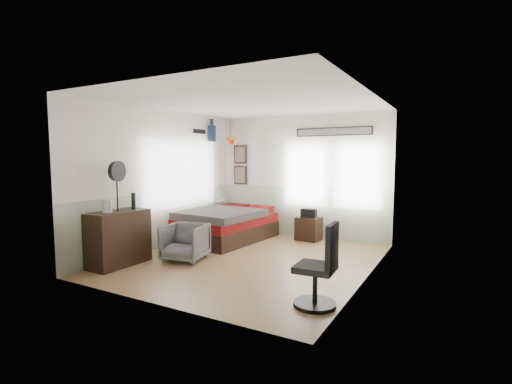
% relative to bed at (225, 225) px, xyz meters
% --- Properties ---
extents(ground_plane, '(4.00, 4.50, 0.01)m').
position_rel_bed_xyz_m(ground_plane, '(1.25, -1.10, -0.33)').
color(ground_plane, olive).
extents(room_shell, '(4.02, 4.52, 2.71)m').
position_rel_bed_xyz_m(room_shell, '(1.17, -0.91, 1.29)').
color(room_shell, silver).
rests_on(room_shell, ground_plane).
extents(wall_decor, '(3.55, 1.32, 1.44)m').
position_rel_bed_xyz_m(wall_decor, '(0.15, 0.86, 1.77)').
color(wall_decor, black).
rests_on(wall_decor, room_shell).
extents(bed, '(1.63, 2.19, 0.67)m').
position_rel_bed_xyz_m(bed, '(0.00, 0.00, 0.00)').
color(bed, black).
rests_on(bed, ground_plane).
extents(dresser, '(0.48, 1.00, 0.90)m').
position_rel_bed_xyz_m(dresser, '(-0.49, -2.42, 0.12)').
color(dresser, black).
rests_on(dresser, ground_plane).
extents(armchair, '(0.80, 0.82, 0.63)m').
position_rel_bed_xyz_m(armchair, '(0.29, -1.67, -0.01)').
color(armchair, slate).
rests_on(armchair, ground_plane).
extents(nightstand, '(0.52, 0.43, 0.49)m').
position_rel_bed_xyz_m(nightstand, '(1.58, 0.85, -0.08)').
color(nightstand, black).
rests_on(nightstand, ground_plane).
extents(task_chair, '(0.51, 0.51, 1.02)m').
position_rel_bed_xyz_m(task_chair, '(3.00, -2.46, 0.09)').
color(task_chair, black).
rests_on(task_chair, ground_plane).
extents(kettle, '(0.18, 0.15, 0.21)m').
position_rel_bed_xyz_m(kettle, '(-0.51, -2.60, 0.68)').
color(kettle, silver).
rests_on(kettle, dresser).
extents(bottle, '(0.07, 0.07, 0.29)m').
position_rel_bed_xyz_m(bottle, '(-0.41, -2.15, 0.72)').
color(bottle, black).
rests_on(bottle, dresser).
extents(stand_fan, '(0.13, 0.34, 0.83)m').
position_rel_bed_xyz_m(stand_fan, '(-0.44, -2.45, 1.22)').
color(stand_fan, black).
rests_on(stand_fan, dresser).
extents(black_bag, '(0.34, 0.24, 0.19)m').
position_rel_bed_xyz_m(black_bag, '(1.58, 0.85, 0.26)').
color(black_bag, black).
rests_on(black_bag, nightstand).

